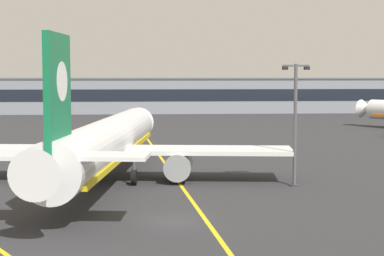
# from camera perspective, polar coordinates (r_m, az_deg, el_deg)

# --- Properties ---
(ground_plane) EXTENTS (400.00, 400.00, 0.00)m
(ground_plane) POSITION_cam_1_polar(r_m,az_deg,el_deg) (38.48, -1.88, -8.76)
(ground_plane) COLOR #2D2D30
(taxiway_centreline) EXTENTS (13.14, 179.56, 0.01)m
(taxiway_centreline) POSITION_cam_1_polar(r_m,az_deg,el_deg) (67.99, -2.97, -2.77)
(taxiway_centreline) COLOR yellow
(taxiway_centreline) RESTS_ON ground
(airliner_foreground) EXTENTS (32.35, 41.49, 11.65)m
(airliner_foreground) POSITION_cam_1_polar(r_m,az_deg,el_deg) (52.80, -8.01, -1.36)
(airliner_foreground) COLOR white
(airliner_foreground) RESTS_ON ground
(apron_lamp_post) EXTENTS (2.24, 0.90, 10.08)m
(apron_lamp_post) POSITION_cam_1_polar(r_m,az_deg,el_deg) (50.58, 9.68, 0.57)
(apron_lamp_post) COLOR #515156
(apron_lamp_post) RESTS_ON ground
(safety_cone_by_nose_gear) EXTENTS (0.44, 0.44, 0.55)m
(safety_cone_by_nose_gear) POSITION_cam_1_polar(r_m,az_deg,el_deg) (69.39, -5.76, -2.42)
(safety_cone_by_nose_gear) COLOR orange
(safety_cone_by_nose_gear) RESTS_ON ground
(terminal_building) EXTENTS (141.27, 12.40, 8.65)m
(terminal_building) POSITION_cam_1_polar(r_m,az_deg,el_deg) (150.10, -4.48, 3.09)
(terminal_building) COLOR gray
(terminal_building) RESTS_ON ground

